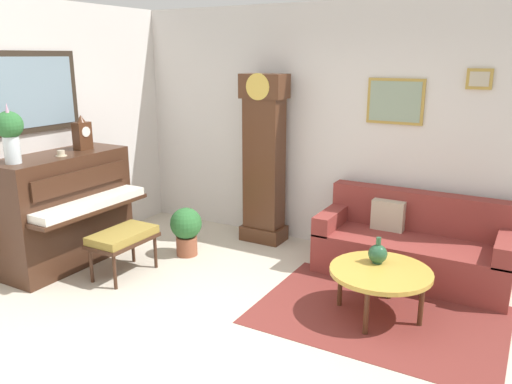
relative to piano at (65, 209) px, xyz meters
The scene contains 14 objects.
ground_plane 2.36m from the piano, 10.29° to the right, with size 6.40×6.00×0.10m, color beige.
wall_left 0.96m from the piano, 132.88° to the right, with size 0.13×4.90×2.80m.
wall_back 3.10m from the piano, 41.71° to the left, with size 5.30×0.13×2.80m.
area_rug 3.42m from the piano, ahead, with size 2.10×1.50×0.01m, color maroon.
piano is the anchor object (origin of this frame).
piano_bench 0.80m from the piano, ahead, with size 0.42×0.70×0.48m.
grandfather_clock 2.30m from the piano, 47.82° to the left, with size 0.52×0.34×2.03m.
couch 3.71m from the piano, 24.63° to the left, with size 1.90×0.80×0.84m.
coffee_table 3.37m from the piano, ahead, with size 0.88×0.88×0.43m.
mantel_clock 0.84m from the piano, 89.58° to the left, with size 0.13×0.18×0.38m.
flower_vase 1.06m from the piano, 89.79° to the right, with size 0.26×0.26×0.58m.
teacup 0.64m from the piano, 29.87° to the right, with size 0.12×0.12×0.06m.
green_jug 3.31m from the piano, 11.49° to the left, with size 0.17×0.17×0.24m.
potted_plant 1.32m from the piano, 39.34° to the left, with size 0.36×0.36×0.56m.
Camera 1 is at (2.14, -3.10, 2.22)m, focal length 35.42 mm.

